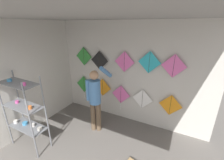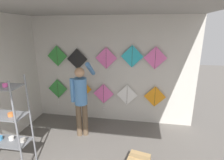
# 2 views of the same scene
# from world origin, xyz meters

# --- Properties ---
(back_panel) EXTENTS (4.67, 0.06, 2.80)m
(back_panel) POSITION_xyz_m (0.00, 3.29, 1.40)
(back_panel) COLOR beige
(back_panel) RESTS_ON ground
(ceiling_slab) EXTENTS (4.67, 4.06, 0.04)m
(ceiling_slab) POSITION_xyz_m (0.00, 1.63, 2.82)
(ceiling_slab) COLOR gray
(shelf_rack) EXTENTS (0.93, 0.39, 1.74)m
(shelf_rack) POSITION_xyz_m (-1.41, 1.22, 0.97)
(shelf_rack) COLOR slate
(shelf_rack) RESTS_ON ground
(shopkeeper) EXTENTS (0.43, 0.67, 1.78)m
(shopkeeper) POSITION_xyz_m (-0.36, 2.41, 1.00)
(shopkeeper) COLOR brown
(shopkeeper) RESTS_ON ground
(kite_0) EXTENTS (0.56, 0.04, 0.77)m
(kite_0) POSITION_xyz_m (-1.34, 3.20, 0.81)
(kite_0) COLOR #338C38
(kite_1) EXTENTS (0.56, 0.01, 0.56)m
(kite_1) POSITION_xyz_m (-0.63, 3.20, 0.88)
(kite_1) COLOR orange
(kite_2) EXTENTS (0.56, 0.04, 0.77)m
(kite_2) POSITION_xyz_m (-0.01, 3.20, 0.74)
(kite_2) COLOR pink
(kite_3) EXTENTS (0.56, 0.01, 0.56)m
(kite_3) POSITION_xyz_m (0.62, 3.20, 0.79)
(kite_3) COLOR white
(kite_4) EXTENTS (0.56, 0.01, 0.56)m
(kite_4) POSITION_xyz_m (1.35, 3.20, 0.79)
(kite_4) COLOR orange
(kite_5) EXTENTS (0.56, 0.01, 0.56)m
(kite_5) POSITION_xyz_m (-1.27, 3.20, 1.78)
(kite_5) COLOR #338C38
(kite_6) EXTENTS (0.56, 0.01, 0.56)m
(kite_6) POSITION_xyz_m (-0.71, 3.20, 1.71)
(kite_6) COLOR black
(kite_7) EXTENTS (0.56, 0.01, 0.56)m
(kite_7) POSITION_xyz_m (0.07, 3.20, 1.76)
(kite_7) COLOR pink
(kite_8) EXTENTS (0.56, 0.01, 0.56)m
(kite_8) POSITION_xyz_m (0.73, 3.20, 1.82)
(kite_8) COLOR #28B2C6
(kite_9) EXTENTS (0.56, 0.01, 0.56)m
(kite_9) POSITION_xyz_m (1.29, 3.20, 1.79)
(kite_9) COLOR pink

